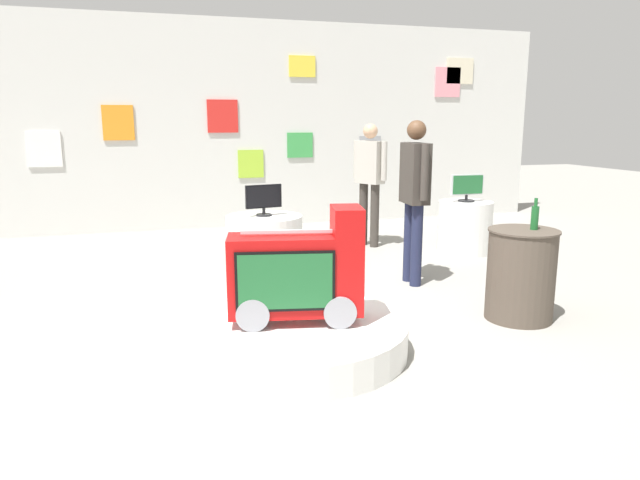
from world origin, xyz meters
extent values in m
plane|color=gray|center=(0.00, 0.00, 0.00)|extent=(30.00, 30.00, 0.00)
cube|color=silver|center=(0.00, 5.15, 1.64)|extent=(11.44, 0.10, 3.28)
cube|color=#9ECC33|center=(0.60, 5.09, 1.03)|extent=(0.42, 0.02, 0.45)
cube|color=orange|center=(-1.40, 5.09, 1.69)|extent=(0.45, 0.02, 0.52)
cube|color=beige|center=(4.33, 5.09, 2.57)|extent=(0.51, 0.02, 0.44)
cube|color=white|center=(-2.46, 5.09, 1.31)|extent=(0.47, 0.02, 0.52)
cube|color=pink|center=(4.10, 5.09, 2.37)|extent=(0.48, 0.02, 0.50)
cube|color=red|center=(0.17, 5.09, 1.79)|extent=(0.48, 0.02, 0.51)
cube|color=yellow|center=(1.47, 5.09, 2.57)|extent=(0.44, 0.02, 0.33)
cube|color=gray|center=(2.67, 5.09, 1.27)|extent=(0.39, 0.02, 0.38)
cube|color=green|center=(1.42, 5.09, 1.32)|extent=(0.43, 0.02, 0.41)
cylinder|color=silver|center=(-0.01, -0.24, 0.12)|extent=(1.69, 1.69, 0.24)
cylinder|color=gray|center=(-0.32, -0.17, 0.36)|extent=(0.32, 0.44, 0.24)
cylinder|color=gray|center=(0.30, -0.30, 0.36)|extent=(0.32, 0.44, 0.24)
cube|color=#B70F0F|center=(-0.01, -0.24, 0.61)|extent=(1.04, 0.54, 0.59)
cube|color=#B70F0F|center=(0.37, -0.31, 1.00)|extent=(0.28, 0.39, 0.21)
cube|color=black|center=(-0.12, -0.40, 0.61)|extent=(0.70, 0.15, 0.44)
cube|color=#1E5B2D|center=(-0.12, -0.40, 0.61)|extent=(0.66, 0.15, 0.40)
cube|color=#B2B2B7|center=(-0.01, -0.24, 0.93)|extent=(0.78, 0.18, 0.02)
cylinder|color=silver|center=(2.95, 2.36, 0.34)|extent=(0.70, 0.70, 0.68)
cylinder|color=black|center=(2.95, 2.36, 0.69)|extent=(0.21, 0.21, 0.02)
cylinder|color=black|center=(2.95, 2.36, 0.74)|extent=(0.04, 0.04, 0.07)
cube|color=silver|center=(2.95, 2.36, 0.91)|extent=(0.45, 0.06, 0.27)
cube|color=#1E5B2D|center=(2.95, 2.33, 0.91)|extent=(0.42, 0.03, 0.24)
cylinder|color=silver|center=(0.20, 1.98, 0.34)|extent=(0.85, 0.85, 0.68)
cylinder|color=black|center=(0.20, 1.98, 0.69)|extent=(0.17, 0.17, 0.02)
cylinder|color=black|center=(0.20, 1.98, 0.74)|extent=(0.04, 0.04, 0.07)
cube|color=black|center=(0.20, 1.98, 0.90)|extent=(0.42, 0.11, 0.26)
cube|color=black|center=(0.19, 1.96, 0.90)|extent=(0.38, 0.08, 0.23)
cylinder|color=#4C4238|center=(2.06, -0.09, 0.40)|extent=(0.58, 0.58, 0.80)
cylinder|color=#4C4238|center=(2.06, -0.09, 0.80)|extent=(0.60, 0.60, 0.02)
cylinder|color=#195926|center=(2.15, -0.10, 0.91)|extent=(0.06, 0.06, 0.20)
cylinder|color=#195926|center=(2.15, -0.10, 1.04)|extent=(0.03, 0.03, 0.07)
cylinder|color=#38332D|center=(1.85, 3.21, 0.44)|extent=(0.12, 0.12, 0.87)
cylinder|color=#38332D|center=(1.94, 3.03, 0.44)|extent=(0.12, 0.12, 0.87)
cube|color=#B2ADA3|center=(1.89, 3.12, 1.16)|extent=(0.36, 0.43, 0.57)
sphere|color=tan|center=(1.89, 3.12, 1.58)|extent=(0.20, 0.20, 0.20)
cylinder|color=#B2ADA3|center=(1.78, 3.33, 1.19)|extent=(0.08, 0.08, 0.52)
cylinder|color=#B2ADA3|center=(2.01, 2.91, 1.19)|extent=(0.08, 0.08, 0.52)
cylinder|color=#1E233F|center=(1.66, 1.32, 0.44)|extent=(0.12, 0.12, 0.87)
cylinder|color=#1E233F|center=(1.65, 1.12, 0.44)|extent=(0.12, 0.12, 0.87)
cube|color=#38332D|center=(1.65, 1.22, 1.18)|extent=(0.22, 0.39, 0.63)
sphere|color=brown|center=(1.65, 1.22, 1.63)|extent=(0.20, 0.20, 0.20)
cylinder|color=#38332D|center=(1.67, 1.46, 1.22)|extent=(0.08, 0.08, 0.56)
cylinder|color=#38332D|center=(1.64, 0.98, 1.22)|extent=(0.08, 0.08, 0.56)
camera|label=1|loc=(-1.00, -4.24, 1.73)|focal=32.28mm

